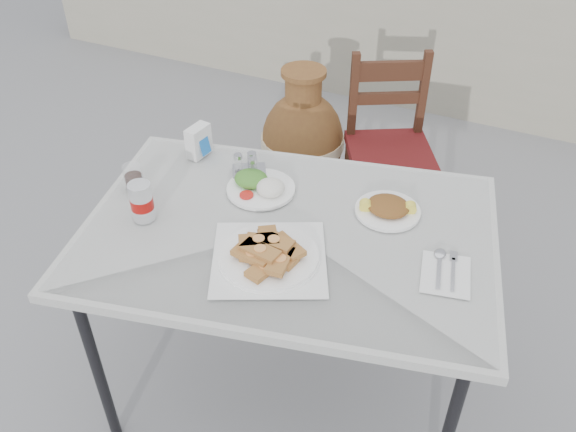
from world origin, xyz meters
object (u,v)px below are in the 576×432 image
at_px(cola_glass, 134,179).
at_px(chair, 389,147).
at_px(napkin_holder, 199,141).
at_px(terracotta_urn, 303,142).
at_px(salad_chopped_plate, 388,208).
at_px(pide_plate, 269,251).
at_px(salad_rice_plate, 260,185).
at_px(condiment_caddy, 249,167).
at_px(soda_can, 142,201).
at_px(cafe_table, 288,242).

bearing_deg(cola_glass, chair, 63.45).
xyz_separation_m(napkin_holder, terracotta_urn, (0.02, 0.91, -0.50)).
distance_m(salad_chopped_plate, cola_glass, 0.87).
bearing_deg(napkin_holder, pide_plate, -32.21).
height_order(salad_rice_plate, terracotta_urn, salad_rice_plate).
relative_size(condiment_caddy, chair, 0.17).
distance_m(condiment_caddy, terracotta_urn, 1.08).
distance_m(soda_can, napkin_holder, 0.40).
relative_size(cafe_table, salad_rice_plate, 6.19).
bearing_deg(napkin_holder, salad_chopped_plate, 4.37).
xyz_separation_m(salad_rice_plate, salad_chopped_plate, (0.44, 0.07, -0.00)).
xyz_separation_m(salad_chopped_plate, soda_can, (-0.71, -0.36, 0.05)).
xyz_separation_m(chair, terracotta_urn, (-0.47, 0.03, -0.11)).
distance_m(cola_glass, chair, 1.35).
relative_size(pide_plate, terracotta_urn, 0.60).
relative_size(salad_rice_plate, salad_chopped_plate, 1.10).
bearing_deg(cola_glass, terracotta_urn, 84.52).
relative_size(salad_chopped_plate, condiment_caddy, 1.45).
bearing_deg(pide_plate, chair, 89.90).
xyz_separation_m(salad_rice_plate, cola_glass, (-0.40, -0.17, 0.02)).
height_order(cola_glass, terracotta_urn, cola_glass).
xyz_separation_m(cafe_table, condiment_caddy, (-0.26, 0.22, 0.08)).
height_order(soda_can, cola_glass, soda_can).
distance_m(pide_plate, terracotta_urn, 1.48).
height_order(cafe_table, napkin_holder, napkin_holder).
bearing_deg(soda_can, pide_plate, -0.77).
bearing_deg(cafe_table, cola_glass, -177.37).
xyz_separation_m(salad_rice_plate, chair, (0.18, 0.99, -0.36)).
bearing_deg(napkin_holder, chair, 68.43).
relative_size(soda_can, chair, 0.15).
xyz_separation_m(cafe_table, chair, (0.01, 1.14, -0.28)).
height_order(salad_chopped_plate, terracotta_urn, salad_chopped_plate).
distance_m(soda_can, cola_glass, 0.18).
xyz_separation_m(soda_can, napkin_holder, (-0.04, 0.40, -0.01)).
bearing_deg(salad_chopped_plate, cafe_table, -140.88).
relative_size(soda_can, napkin_holder, 1.13).
distance_m(soda_can, terracotta_urn, 1.41).
distance_m(pide_plate, napkin_holder, 0.64).
xyz_separation_m(pide_plate, napkin_holder, (-0.49, 0.41, 0.03)).
relative_size(cafe_table, napkin_holder, 12.50).
relative_size(napkin_holder, chair, 0.13).
distance_m(cola_glass, napkin_holder, 0.29).
relative_size(cafe_table, soda_can, 11.06).
bearing_deg(condiment_caddy, salad_rice_plate, -41.16).
height_order(chair, terracotta_urn, chair).
height_order(cafe_table, pide_plate, pide_plate).
bearing_deg(condiment_caddy, cola_glass, -142.09).
height_order(salad_rice_plate, cola_glass, cola_glass).
height_order(pide_plate, soda_can, soda_can).
bearing_deg(cafe_table, condiment_caddy, 139.43).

